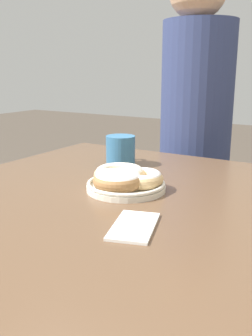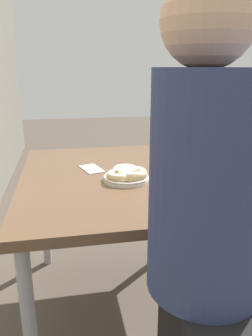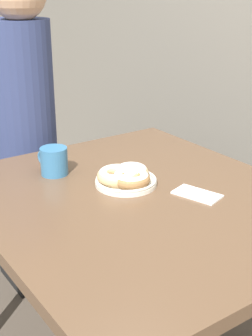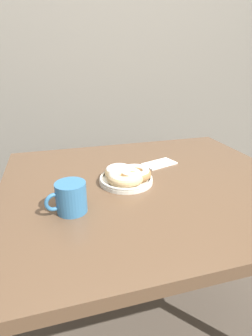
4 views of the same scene
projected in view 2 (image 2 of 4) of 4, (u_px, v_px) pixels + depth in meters
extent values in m
plane|color=#4C4238|center=(154.00, 302.00, 1.84)|extent=(14.00, 14.00, 0.00)
cube|color=brown|center=(125.00, 178.00, 1.59)|extent=(1.14, 0.98, 0.04)
cylinder|color=#99999E|center=(173.00, 203.00, 2.26)|extent=(0.05, 0.05, 0.73)
cylinder|color=#99999E|center=(30.00, 335.00, 1.15)|extent=(0.05, 0.05, 0.73)
cylinder|color=#99999E|center=(44.00, 213.00, 2.10)|extent=(0.05, 0.05, 0.73)
cylinder|color=silver|center=(126.00, 179.00, 1.49)|extent=(0.21, 0.21, 0.01)
torus|color=silver|center=(126.00, 177.00, 1.48)|extent=(0.20, 0.20, 0.01)
torus|color=#9E7042|center=(125.00, 171.00, 1.51)|extent=(0.16, 0.16, 0.04)
torus|color=white|center=(125.00, 170.00, 1.51)|extent=(0.15, 0.15, 0.03)
torus|color=#D6B27A|center=(119.00, 176.00, 1.46)|extent=(0.16, 0.16, 0.04)
torus|color=white|center=(119.00, 174.00, 1.46)|extent=(0.15, 0.15, 0.03)
torus|color=#D6B27A|center=(132.00, 174.00, 1.47)|extent=(0.20, 0.20, 0.04)
torus|color=silver|center=(132.00, 172.00, 1.47)|extent=(0.18, 0.18, 0.03)
cylinder|color=teal|center=(175.00, 185.00, 1.30)|extent=(0.10, 0.10, 0.10)
cylinder|color=#382114|center=(175.00, 174.00, 1.28)|extent=(0.08, 0.08, 0.00)
torus|color=teal|center=(183.00, 189.00, 1.25)|extent=(0.06, 0.03, 0.06)
cylinder|color=navy|center=(210.00, 187.00, 0.79)|extent=(0.30, 0.30, 0.56)
sphere|color=tan|center=(208.00, 20.00, 0.74)|extent=(0.22, 0.22, 0.22)
cube|color=white|center=(92.00, 169.00, 1.65)|extent=(0.17, 0.12, 0.01)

